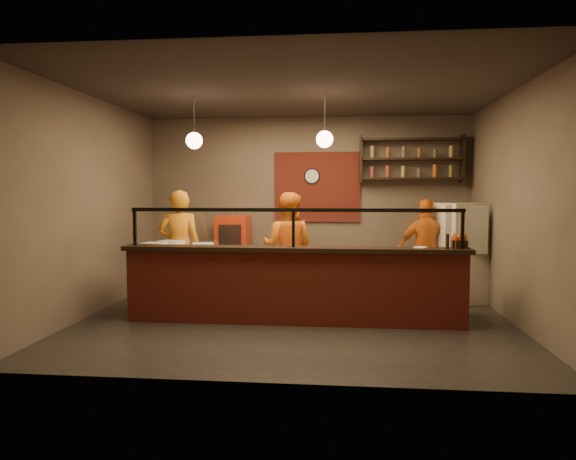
# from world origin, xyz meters

# --- Properties ---
(floor) EXTENTS (6.00, 6.00, 0.00)m
(floor) POSITION_xyz_m (0.00, 0.00, 0.00)
(floor) COLOR black
(floor) RESTS_ON ground
(ceiling) EXTENTS (6.00, 6.00, 0.00)m
(ceiling) POSITION_xyz_m (0.00, 0.00, 3.20)
(ceiling) COLOR #342D28
(ceiling) RESTS_ON wall_back
(wall_back) EXTENTS (6.00, 0.00, 6.00)m
(wall_back) POSITION_xyz_m (0.00, 2.50, 1.60)
(wall_back) COLOR #695A4D
(wall_back) RESTS_ON floor
(wall_left) EXTENTS (0.00, 5.00, 5.00)m
(wall_left) POSITION_xyz_m (-3.00, 0.00, 1.60)
(wall_left) COLOR #695A4D
(wall_left) RESTS_ON floor
(wall_right) EXTENTS (0.00, 5.00, 5.00)m
(wall_right) POSITION_xyz_m (3.00, 0.00, 1.60)
(wall_right) COLOR #695A4D
(wall_right) RESTS_ON floor
(wall_front) EXTENTS (6.00, 0.00, 6.00)m
(wall_front) POSITION_xyz_m (0.00, -2.50, 1.60)
(wall_front) COLOR #695A4D
(wall_front) RESTS_ON floor
(brick_patch) EXTENTS (1.60, 0.04, 1.30)m
(brick_patch) POSITION_xyz_m (0.20, 2.47, 1.90)
(brick_patch) COLOR maroon
(brick_patch) RESTS_ON wall_back
(service_counter) EXTENTS (4.60, 0.25, 1.00)m
(service_counter) POSITION_xyz_m (0.00, -0.30, 0.50)
(service_counter) COLOR maroon
(service_counter) RESTS_ON floor
(counter_ledge) EXTENTS (4.70, 0.37, 0.06)m
(counter_ledge) POSITION_xyz_m (0.00, -0.30, 1.03)
(counter_ledge) COLOR black
(counter_ledge) RESTS_ON service_counter
(worktop_cabinet) EXTENTS (4.60, 0.75, 0.85)m
(worktop_cabinet) POSITION_xyz_m (0.00, 0.20, 0.42)
(worktop_cabinet) COLOR gray
(worktop_cabinet) RESTS_ON floor
(worktop) EXTENTS (4.60, 0.75, 0.05)m
(worktop) POSITION_xyz_m (0.00, 0.20, 0.88)
(worktop) COLOR silver
(worktop) RESTS_ON worktop_cabinet
(sneeze_guard) EXTENTS (4.50, 0.05, 0.52)m
(sneeze_guard) POSITION_xyz_m (0.00, -0.30, 1.37)
(sneeze_guard) COLOR white
(sneeze_guard) RESTS_ON counter_ledge
(wall_shelving) EXTENTS (1.84, 0.28, 0.85)m
(wall_shelving) POSITION_xyz_m (1.90, 2.32, 2.40)
(wall_shelving) COLOR black
(wall_shelving) RESTS_ON wall_back
(wall_clock) EXTENTS (0.30, 0.04, 0.30)m
(wall_clock) POSITION_xyz_m (0.10, 2.46, 2.10)
(wall_clock) COLOR black
(wall_clock) RESTS_ON wall_back
(pendant_left) EXTENTS (0.24, 0.24, 0.77)m
(pendant_left) POSITION_xyz_m (-1.50, 0.20, 2.55)
(pendant_left) COLOR black
(pendant_left) RESTS_ON ceiling
(pendant_right) EXTENTS (0.24, 0.24, 0.77)m
(pendant_right) POSITION_xyz_m (0.40, 0.20, 2.55)
(pendant_right) COLOR black
(pendant_right) RESTS_ON ceiling
(cook_left) EXTENTS (0.75, 0.58, 1.84)m
(cook_left) POSITION_xyz_m (-1.93, 0.79, 0.92)
(cook_left) COLOR orange
(cook_left) RESTS_ON floor
(cook_mid) EXTENTS (0.98, 0.82, 1.80)m
(cook_mid) POSITION_xyz_m (-0.23, 1.17, 0.90)
(cook_mid) COLOR orange
(cook_mid) RESTS_ON floor
(cook_right) EXTENTS (1.00, 0.44, 1.69)m
(cook_right) POSITION_xyz_m (2.05, 1.42, 0.84)
(cook_right) COLOR #D75F14
(cook_right) RESTS_ON floor
(fridge) EXTENTS (0.87, 0.84, 1.62)m
(fridge) POSITION_xyz_m (2.60, 1.38, 0.81)
(fridge) COLOR beige
(fridge) RESTS_ON floor
(red_cooler) EXTENTS (0.59, 0.54, 1.37)m
(red_cooler) POSITION_xyz_m (-1.34, 2.15, 0.69)
(red_cooler) COLOR red
(red_cooler) RESTS_ON floor
(pizza_dough) EXTENTS (0.61, 0.61, 0.01)m
(pizza_dough) POSITION_xyz_m (0.28, 0.15, 0.91)
(pizza_dough) COLOR beige
(pizza_dough) RESTS_ON worktop
(prep_tub_a) EXTENTS (0.36, 0.33, 0.15)m
(prep_tub_a) POSITION_xyz_m (-1.39, 0.21, 0.97)
(prep_tub_a) COLOR white
(prep_tub_a) RESTS_ON worktop
(prep_tub_b) EXTENTS (0.38, 0.33, 0.17)m
(prep_tub_b) POSITION_xyz_m (-1.92, 0.33, 0.98)
(prep_tub_b) COLOR white
(prep_tub_b) RESTS_ON worktop
(prep_tub_c) EXTENTS (0.37, 0.32, 0.16)m
(prep_tub_c) POSITION_xyz_m (-2.07, 0.03, 0.98)
(prep_tub_c) COLOR white
(prep_tub_c) RESTS_ON worktop
(rolling_pin) EXTENTS (0.32, 0.17, 0.06)m
(rolling_pin) POSITION_xyz_m (-0.84, 0.19, 0.93)
(rolling_pin) COLOR yellow
(rolling_pin) RESTS_ON worktop
(condiment_caddy) EXTENTS (0.20, 0.16, 0.11)m
(condiment_caddy) POSITION_xyz_m (2.20, -0.24, 1.11)
(condiment_caddy) COLOR black
(condiment_caddy) RESTS_ON counter_ledge
(pepper_mill) EXTENTS (0.05, 0.05, 0.20)m
(pepper_mill) POSITION_xyz_m (2.02, -0.33, 1.16)
(pepper_mill) COLOR black
(pepper_mill) RESTS_ON counter_ledge
(small_plate) EXTENTS (0.19, 0.19, 0.01)m
(small_plate) POSITION_xyz_m (1.69, -0.26, 1.07)
(small_plate) COLOR white
(small_plate) RESTS_ON counter_ledge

